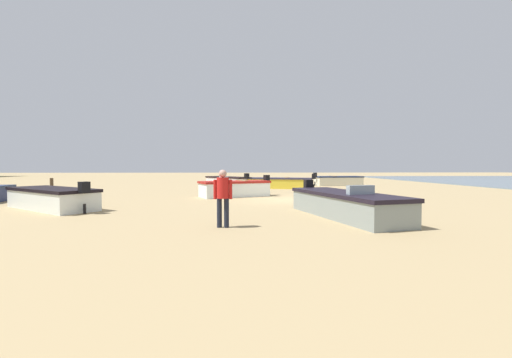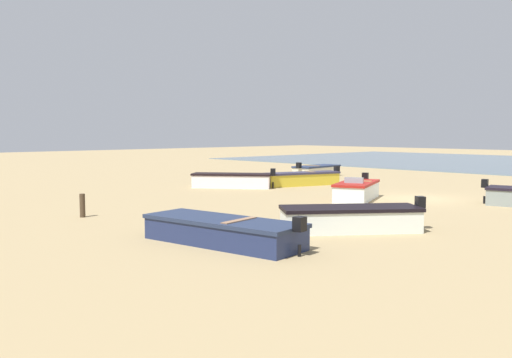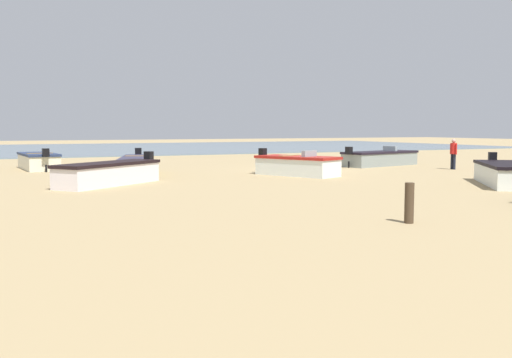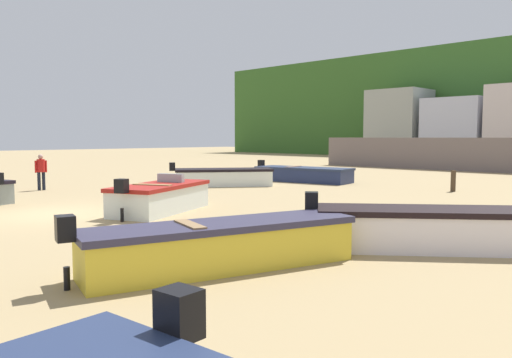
% 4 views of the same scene
% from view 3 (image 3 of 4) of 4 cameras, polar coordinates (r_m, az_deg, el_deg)
% --- Properties ---
extents(ground_plane, '(160.00, 160.00, 0.00)m').
position_cam_3_polar(ground_plane, '(29.39, 5.01, 0.88)').
color(ground_plane, tan).
extents(tidal_water, '(80.00, 36.00, 0.06)m').
position_cam_3_polar(tidal_water, '(63.12, -11.65, 3.11)').
color(tidal_water, slate).
rests_on(tidal_water, ground).
extents(boat_white_0, '(4.09, 4.73, 1.17)m').
position_cam_3_polar(boat_white_0, '(23.69, 23.87, 0.47)').
color(boat_white_0, silver).
rests_on(boat_white_0, ground).
extents(boat_white_2, '(3.07, 4.23, 1.22)m').
position_cam_3_polar(boat_white_2, '(26.14, 4.17, 1.37)').
color(boat_white_2, white).
rests_on(boat_white_2, ground).
extents(boat_cream_3, '(1.96, 4.55, 1.18)m').
position_cam_3_polar(boat_cream_3, '(32.12, -21.10, 1.70)').
color(boat_cream_3, beige).
rests_on(boat_cream_3, ground).
extents(boat_yellow_4, '(2.66, 5.36, 1.18)m').
position_cam_3_polar(boat_yellow_4, '(26.88, -12.11, 1.32)').
color(boat_yellow_4, gold).
rests_on(boat_yellow_4, ground).
extents(boat_grey_5, '(5.56, 2.81, 1.16)m').
position_cam_3_polar(boat_grey_5, '(33.61, 12.43, 2.05)').
color(boat_grey_5, gray).
rests_on(boat_grey_5, ground).
extents(boat_white_6, '(4.59, 4.06, 1.20)m').
position_cam_3_polar(boat_white_6, '(22.42, -14.60, 0.55)').
color(boat_white_6, white).
rests_on(boat_white_6, ground).
extents(mooring_post_near_water, '(0.22, 0.22, 0.94)m').
position_cam_3_polar(mooring_post_near_water, '(13.47, 15.21, -2.35)').
color(mooring_post_near_water, '#453525').
rests_on(mooring_post_near_water, ground).
extents(beach_walker_foreground, '(0.38, 0.54, 1.62)m').
position_cam_3_polar(beach_walker_foreground, '(31.68, 19.31, 2.64)').
color(beach_walker_foreground, black).
rests_on(beach_walker_foreground, ground).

